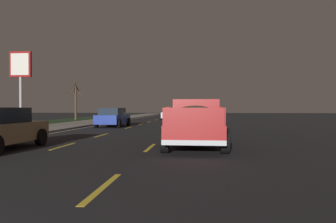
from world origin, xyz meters
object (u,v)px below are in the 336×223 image
object	(u,v)px
sedan_blue	(113,117)
gas_price_sign	(21,70)
bare_tree_far	(76,101)
sedan_silver	(170,114)
sedan_black	(198,120)
pickup_truck	(196,122)

from	to	relation	value
sedan_blue	gas_price_sign	bearing A→B (deg)	84.04
bare_tree_far	sedan_silver	bearing A→B (deg)	-81.24
gas_price_sign	sedan_blue	bearing A→B (deg)	-95.96
sedan_blue	sedan_silver	world-z (taller)	same
sedan_black	sedan_silver	bearing A→B (deg)	9.86
pickup_truck	bare_tree_far	bearing A→B (deg)	30.06
sedan_black	bare_tree_far	world-z (taller)	bare_tree_far
sedan_silver	gas_price_sign	xyz separation A→B (m)	(-14.41, 11.69, 4.00)
sedan_black	pickup_truck	bearing A→B (deg)	179.37
pickup_truck	sedan_silver	xyz separation A→B (m)	(28.05, 3.45, -0.20)
sedan_blue	bare_tree_far	world-z (taller)	bare_tree_far
pickup_truck	gas_price_sign	distance (m)	20.73
bare_tree_far	sedan_black	bearing A→B (deg)	-140.49
pickup_truck	sedan_black	bearing A→B (deg)	-0.63
sedan_black	sedan_blue	bearing A→B (deg)	53.56
sedan_silver	bare_tree_far	xyz separation A→B (m)	(-1.81, 11.74, 1.61)
pickup_truck	sedan_silver	world-z (taller)	pickup_truck
gas_price_sign	bare_tree_far	world-z (taller)	gas_price_sign
bare_tree_far	sedan_blue	bearing A→B (deg)	-147.96
pickup_truck	sedan_silver	size ratio (longest dim) A/B	1.24
gas_price_sign	bare_tree_far	bearing A→B (deg)	0.22
sedan_black	sedan_silver	size ratio (longest dim) A/B	1.00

